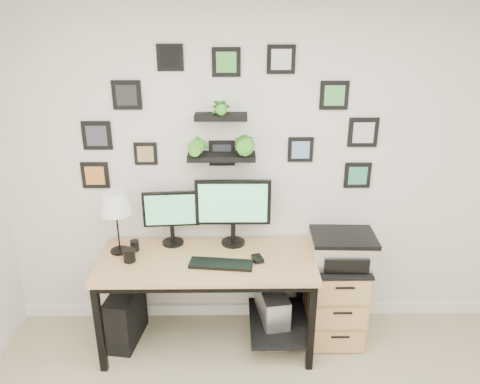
{
  "coord_description": "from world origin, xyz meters",
  "views": [
    {
      "loc": [
        -0.2,
        -1.39,
        2.48
      ],
      "look_at": [
        -0.16,
        1.83,
        1.2
      ],
      "focal_mm": 35.0,
      "sensor_mm": 36.0,
      "label": 1
    }
  ],
  "objects_px": {
    "printer": "(343,248)",
    "monitor_left": "(171,214)",
    "monitor_right": "(233,207)",
    "pc_tower_grey": "(272,313)",
    "mug": "(129,255)",
    "table_lamp": "(115,205)",
    "pc_tower_black": "(126,316)",
    "file_cabinet": "(335,298)",
    "desk": "(212,271)"
  },
  "relations": [
    {
      "from": "printer",
      "to": "monitor_left",
      "type": "bearing_deg",
      "value": 173.74
    },
    {
      "from": "monitor_right",
      "to": "pc_tower_grey",
      "type": "bearing_deg",
      "value": -28.5
    },
    {
      "from": "monitor_right",
      "to": "mug",
      "type": "relative_size",
      "value": 5.75
    },
    {
      "from": "monitor_left",
      "to": "pc_tower_grey",
      "type": "height_order",
      "value": "monitor_left"
    },
    {
      "from": "monitor_right",
      "to": "table_lamp",
      "type": "height_order",
      "value": "monitor_right"
    },
    {
      "from": "pc_tower_black",
      "to": "monitor_left",
      "type": "bearing_deg",
      "value": 36.03
    },
    {
      "from": "table_lamp",
      "to": "printer",
      "type": "bearing_deg",
      "value": -0.84
    },
    {
      "from": "pc_tower_black",
      "to": "pc_tower_grey",
      "type": "bearing_deg",
      "value": 9.65
    },
    {
      "from": "mug",
      "to": "file_cabinet",
      "type": "height_order",
      "value": "mug"
    },
    {
      "from": "pc_tower_black",
      "to": "printer",
      "type": "distance_m",
      "value": 1.77
    },
    {
      "from": "table_lamp",
      "to": "monitor_right",
      "type": "bearing_deg",
      "value": 7.28
    },
    {
      "from": "table_lamp",
      "to": "pc_tower_black",
      "type": "height_order",
      "value": "table_lamp"
    },
    {
      "from": "mug",
      "to": "monitor_left",
      "type": "bearing_deg",
      "value": 43.39
    },
    {
      "from": "monitor_left",
      "to": "mug",
      "type": "bearing_deg",
      "value": -136.61
    },
    {
      "from": "desk",
      "to": "printer",
      "type": "xyz_separation_m",
      "value": [
        0.99,
        0.06,
        0.15
      ]
    },
    {
      "from": "pc_tower_grey",
      "to": "file_cabinet",
      "type": "bearing_deg",
      "value": 3.2
    },
    {
      "from": "desk",
      "to": "monitor_left",
      "type": "bearing_deg",
      "value": 146.77
    },
    {
      "from": "table_lamp",
      "to": "mug",
      "type": "relative_size",
      "value": 4.82
    },
    {
      "from": "desk",
      "to": "pc_tower_grey",
      "type": "height_order",
      "value": "desk"
    },
    {
      "from": "mug",
      "to": "pc_tower_black",
      "type": "bearing_deg",
      "value": 141.92
    },
    {
      "from": "desk",
      "to": "monitor_left",
      "type": "xyz_separation_m",
      "value": [
        -0.31,
        0.2,
        0.38
      ]
    },
    {
      "from": "desk",
      "to": "pc_tower_black",
      "type": "bearing_deg",
      "value": 179.31
    },
    {
      "from": "monitor_left",
      "to": "printer",
      "type": "distance_m",
      "value": 1.33
    },
    {
      "from": "monitor_left",
      "to": "monitor_right",
      "type": "height_order",
      "value": "monitor_right"
    },
    {
      "from": "printer",
      "to": "desk",
      "type": "bearing_deg",
      "value": -176.49
    },
    {
      "from": "desk",
      "to": "monitor_left",
      "type": "relative_size",
      "value": 3.66
    },
    {
      "from": "table_lamp",
      "to": "pc_tower_grey",
      "type": "xyz_separation_m",
      "value": [
        1.16,
        -0.06,
        -0.92
      ]
    },
    {
      "from": "pc_tower_grey",
      "to": "file_cabinet",
      "type": "height_order",
      "value": "file_cabinet"
    },
    {
      "from": "desk",
      "to": "mug",
      "type": "height_order",
      "value": "mug"
    },
    {
      "from": "pc_tower_grey",
      "to": "file_cabinet",
      "type": "relative_size",
      "value": 0.69
    },
    {
      "from": "monitor_right",
      "to": "pc_tower_grey",
      "type": "relative_size",
      "value": 1.25
    },
    {
      "from": "monitor_right",
      "to": "monitor_left",
      "type": "bearing_deg",
      "value": 179.02
    },
    {
      "from": "pc_tower_grey",
      "to": "desk",
      "type": "bearing_deg",
      "value": -176.28
    },
    {
      "from": "pc_tower_black",
      "to": "file_cabinet",
      "type": "xyz_separation_m",
      "value": [
        1.65,
        0.05,
        0.12
      ]
    },
    {
      "from": "table_lamp",
      "to": "pc_tower_black",
      "type": "xyz_separation_m",
      "value": [
        0.01,
        -0.08,
        -0.92
      ]
    },
    {
      "from": "table_lamp",
      "to": "file_cabinet",
      "type": "relative_size",
      "value": 0.72
    },
    {
      "from": "monitor_right",
      "to": "printer",
      "type": "bearing_deg",
      "value": -9.23
    },
    {
      "from": "monitor_left",
      "to": "mug",
      "type": "relative_size",
      "value": 4.38
    },
    {
      "from": "monitor_right",
      "to": "printer",
      "type": "xyz_separation_m",
      "value": [
        0.83,
        -0.13,
        -0.29
      ]
    },
    {
      "from": "pc_tower_grey",
      "to": "file_cabinet",
      "type": "xyz_separation_m",
      "value": [
        0.5,
        0.03,
        0.12
      ]
    },
    {
      "from": "monitor_right",
      "to": "pc_tower_black",
      "type": "height_order",
      "value": "monitor_right"
    },
    {
      "from": "desk",
      "to": "pc_tower_grey",
      "type": "bearing_deg",
      "value": 3.72
    },
    {
      "from": "mug",
      "to": "pc_tower_black",
      "type": "xyz_separation_m",
      "value": [
        -0.09,
        0.07,
        -0.58
      ]
    },
    {
      "from": "monitor_right",
      "to": "table_lamp",
      "type": "bearing_deg",
      "value": -172.72
    },
    {
      "from": "pc_tower_grey",
      "to": "table_lamp",
      "type": "bearing_deg",
      "value": 177.28
    },
    {
      "from": "file_cabinet",
      "to": "printer",
      "type": "height_order",
      "value": "printer"
    },
    {
      "from": "file_cabinet",
      "to": "monitor_left",
      "type": "bearing_deg",
      "value": 173.5
    },
    {
      "from": "mug",
      "to": "pc_tower_black",
      "type": "relative_size",
      "value": 0.23
    },
    {
      "from": "monitor_right",
      "to": "printer",
      "type": "height_order",
      "value": "monitor_right"
    },
    {
      "from": "table_lamp",
      "to": "file_cabinet",
      "type": "xyz_separation_m",
      "value": [
        1.66,
        -0.03,
        -0.8
      ]
    }
  ]
}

